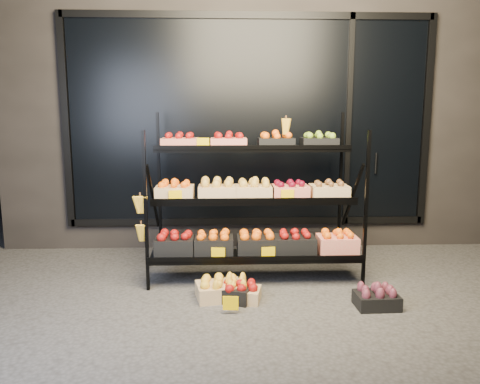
{
  "coord_description": "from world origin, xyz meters",
  "views": [
    {
      "loc": [
        -0.32,
        -4.06,
        1.65
      ],
      "look_at": [
        -0.14,
        0.55,
        0.87
      ],
      "focal_mm": 35.0,
      "sensor_mm": 36.0,
      "label": 1
    }
  ],
  "objects_px": {
    "floor_crate_left": "(220,288)",
    "floor_crate_midright": "(241,291)",
    "display_rack": "(253,199)",
    "floor_crate_midleft": "(230,289)"
  },
  "relations": [
    {
      "from": "floor_crate_left",
      "to": "floor_crate_midright",
      "type": "height_order",
      "value": "floor_crate_left"
    },
    {
      "from": "display_rack",
      "to": "floor_crate_midright",
      "type": "bearing_deg",
      "value": -101.72
    },
    {
      "from": "floor_crate_midleft",
      "to": "display_rack",
      "type": "bearing_deg",
      "value": 89.26
    },
    {
      "from": "display_rack",
      "to": "floor_crate_midright",
      "type": "relative_size",
      "value": 5.71
    },
    {
      "from": "display_rack",
      "to": "floor_crate_midleft",
      "type": "height_order",
      "value": "display_rack"
    },
    {
      "from": "floor_crate_midright",
      "to": "floor_crate_left",
      "type": "bearing_deg",
      "value": 175.36
    },
    {
      "from": "display_rack",
      "to": "floor_crate_midright",
      "type": "distance_m",
      "value": 1.01
    },
    {
      "from": "floor_crate_left",
      "to": "floor_crate_midright",
      "type": "bearing_deg",
      "value": -27.49
    },
    {
      "from": "display_rack",
      "to": "floor_crate_midleft",
      "type": "bearing_deg",
      "value": -110.0
    },
    {
      "from": "floor_crate_midleft",
      "to": "floor_crate_midright",
      "type": "distance_m",
      "value": 0.1
    }
  ]
}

